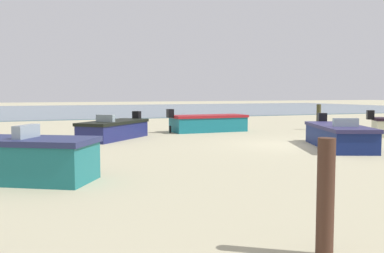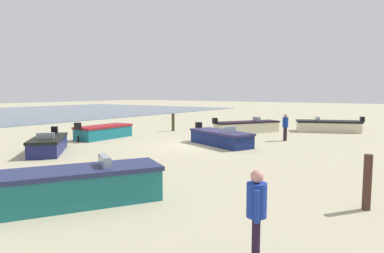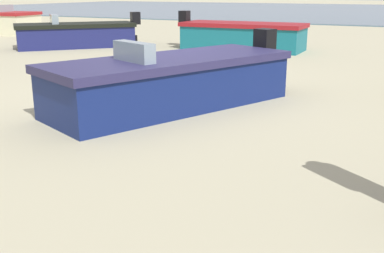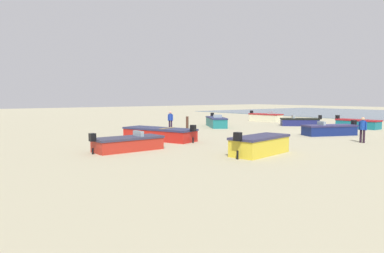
# 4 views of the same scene
# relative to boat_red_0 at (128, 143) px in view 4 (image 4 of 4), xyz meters

# --- Properties ---
(ground_plane) EXTENTS (160.00, 160.00, 0.00)m
(ground_plane) POSITION_rel_boat_red_0_xyz_m (-1.52, -16.63, -0.39)
(ground_plane) COLOR tan
(boat_red_0) EXTENTS (1.60, 4.03, 1.06)m
(boat_red_0) POSITION_rel_boat_red_0_xyz_m (0.00, 0.00, 0.00)
(boat_red_0) COLOR #B2291D
(boat_red_0) RESTS_ON ground
(boat_yellow_1) EXTENTS (2.04, 3.96, 1.26)m
(boat_yellow_1) POSITION_rel_boat_red_0_xyz_m (-5.16, -4.67, 0.09)
(boat_yellow_1) COLOR gold
(boat_yellow_1) RESTS_ON ground
(boat_teal_2) EXTENTS (4.47, 3.47, 1.26)m
(boat_teal_2) POSITION_rel_boat_red_0_xyz_m (8.42, -13.74, 0.10)
(boat_teal_2) COLOR #1A6C70
(boat_teal_2) RESTS_ON ground
(boat_navy_4) EXTENTS (3.49, 3.63, 1.08)m
(boat_navy_4) POSITION_rel_boat_red_0_xyz_m (4.29, -21.23, 0.01)
(boat_navy_4) COLOR navy
(boat_navy_4) RESTS_ON ground
(boat_teal_5) EXTENTS (4.02, 1.55, 1.14)m
(boat_teal_5) POSITION_rel_boat_red_0_xyz_m (-0.71, -23.00, 0.03)
(boat_teal_5) COLOR #166978
(boat_teal_5) RESTS_ON ground
(boat_navy_6) EXTENTS (2.89, 4.30, 1.11)m
(boat_navy_6) POSITION_rel_boat_red_0_xyz_m (-2.38, -15.55, 0.02)
(boat_navy_6) COLOR navy
(boat_navy_6) RESTS_ON ground
(boat_red_7) EXTENTS (5.48, 3.26, 1.14)m
(boat_red_7) POSITION_rel_boat_red_0_xyz_m (2.88, -3.81, 0.03)
(boat_red_7) COLOR red
(boat_red_7) RESTS_ON ground
(boat_cream_9) EXTENTS (4.21, 2.11, 1.22)m
(boat_cream_9) POSITION_rel_boat_red_0_xyz_m (10.78, -23.62, 0.07)
(boat_cream_9) COLOR beige
(boat_cream_9) RESTS_ON ground
(mooring_post_mid_beach) EXTENTS (0.20, 0.20, 1.39)m
(mooring_post_mid_beach) POSITION_rel_boat_red_0_xyz_m (4.65, -7.44, 0.31)
(mooring_post_mid_beach) COLOR #462D21
(mooring_post_mid_beach) RESTS_ON ground
(beach_walker_foreground) EXTENTS (0.53, 0.35, 1.62)m
(beach_walker_foreground) POSITION_rel_boat_red_0_xyz_m (-6.06, -13.20, 0.57)
(beach_walker_foreground) COLOR black
(beach_walker_foreground) RESTS_ON ground
(beach_walker_distant) EXTENTS (0.52, 0.45, 1.62)m
(beach_walker_distant) POSITION_rel_boat_red_0_xyz_m (8.69, -8.61, 0.57)
(beach_walker_distant) COLOR #23152D
(beach_walker_distant) RESTS_ON ground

